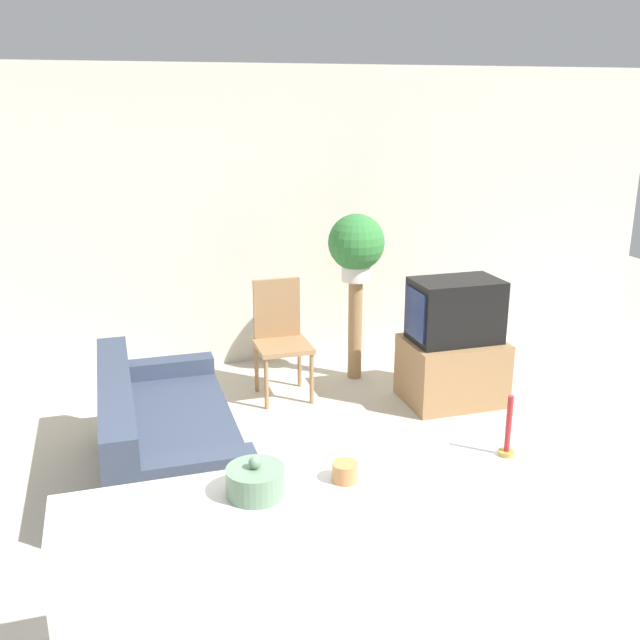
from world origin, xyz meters
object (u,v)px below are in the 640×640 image
Objects in this scene: potted_plant at (356,244)px; decorative_bowl at (256,481)px; couch at (164,444)px; television at (455,310)px; wooden_chair at (280,334)px.

decorative_bowl is (-1.58, -3.29, -0.19)m from potted_plant.
potted_plant is at bearing 37.80° from couch.
couch is at bearing -164.33° from television.
wooden_chair is at bearing 48.55° from couch.
potted_plant reaches higher than decorative_bowl.
potted_plant is (0.72, 0.18, 0.68)m from wooden_chair.
decorative_bowl reaches higher than couch.
potted_plant reaches higher than couch.
wooden_chair is at bearing 157.15° from television.
couch is 1.75× the size of wooden_chair.
decorative_bowl is (0.23, -1.89, 0.75)m from couch.
couch is 2.05m from decorative_bowl.
couch is 2.53m from television.
wooden_chair is (-1.31, 0.55, -0.25)m from television.
couch is at bearing -131.45° from wooden_chair.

